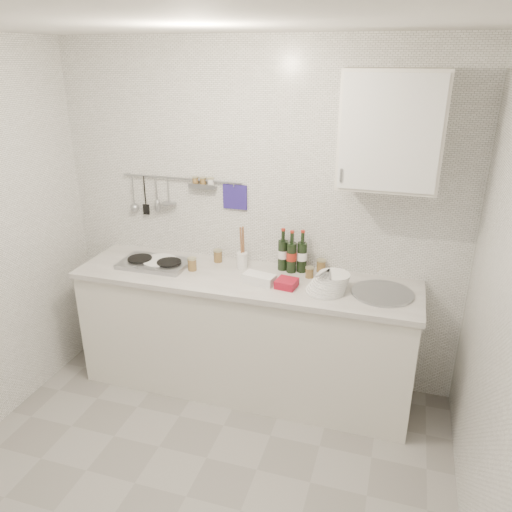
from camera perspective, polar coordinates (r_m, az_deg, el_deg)
The scene contains 17 objects.
floor at distance 3.22m, azimuth -8.00°, elevation -25.57°, with size 3.00×3.00×0.00m, color gray.
ceiling at distance 2.19m, azimuth -11.78°, elevation 25.03°, with size 3.00×3.00×0.00m, color silver.
back_wall at distance 3.66m, azimuth 0.07°, elevation 4.22°, with size 3.00×0.02×2.50m, color silver.
wall_right at distance 2.29m, azimuth 27.19°, elevation -9.99°, with size 0.02×2.80×2.50m, color silver.
counter at distance 3.74m, azimuth -1.19°, elevation -9.16°, with size 2.44×0.64×0.96m.
wall_rail at distance 3.79m, azimuth -8.80°, elevation 7.36°, with size 0.98×0.09×0.34m.
wall_cabinet at distance 3.19m, azimuth 15.22°, elevation 13.71°, with size 0.60×0.38×0.70m.
plate_stack_hob at distance 3.78m, azimuth -11.06°, elevation -0.65°, with size 0.27×0.27×0.03m.
plate_stack_sink at distance 3.31m, azimuth 8.36°, elevation -3.09°, with size 0.28×0.27×0.13m.
wine_bottles at distance 3.55m, azimuth 4.16°, elevation 0.59°, with size 0.21×0.10×0.31m.
butter_dish at distance 3.40m, azimuth 0.36°, elevation -2.62°, with size 0.22×0.11×0.07m, color white.
strawberry_punnet at distance 3.35m, azimuth 3.52°, elevation -3.14°, with size 0.13×0.13×0.06m, color #A3122A.
utensil_crock at distance 3.62m, azimuth -1.60°, elevation -0.25°, with size 0.08×0.08×0.32m.
jar_a at distance 3.75m, azimuth -4.38°, elevation 0.03°, with size 0.07×0.07×0.10m.
jar_b at distance 3.61m, azimuth 7.45°, elevation -1.08°, with size 0.07×0.07×0.09m.
jar_c at distance 3.50m, azimuth 6.13°, elevation -1.85°, with size 0.06×0.06×0.08m.
jar_d at distance 3.62m, azimuth -7.31°, elevation -0.91°, with size 0.07×0.07×0.10m.
Camera 1 is at (1.01, -1.94, 2.37)m, focal length 35.00 mm.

